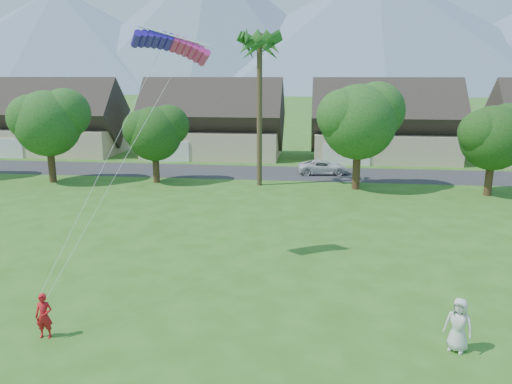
% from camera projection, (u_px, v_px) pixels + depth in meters
% --- Properties ---
extents(street, '(90.00, 7.00, 0.01)m').
position_uv_depth(street, '(287.00, 173.00, 47.37)').
color(street, '#2D2D30').
rests_on(street, ground).
extents(kite_flyer, '(0.65, 0.47, 1.66)m').
position_uv_depth(kite_flyer, '(44.00, 316.00, 17.66)').
color(kite_flyer, red).
rests_on(kite_flyer, ground).
extents(watcher, '(1.10, 0.97, 1.89)m').
position_uv_depth(watcher, '(459.00, 325.00, 16.79)').
color(watcher, silver).
rests_on(watcher, ground).
extents(parked_car, '(4.96, 2.70, 1.32)m').
position_uv_depth(parked_car, '(323.00, 167.00, 46.82)').
color(parked_car, silver).
rests_on(parked_car, ground).
extents(mountain_ridge, '(540.00, 240.00, 70.00)m').
position_uv_depth(mountain_ridge, '(335.00, 35.00, 257.68)').
color(mountain_ridge, slate).
rests_on(mountain_ridge, ground).
extents(houses_row, '(72.75, 8.19, 8.86)m').
position_uv_depth(houses_row, '(297.00, 127.00, 55.21)').
color(houses_row, beige).
rests_on(houses_row, ground).
extents(tree_row, '(62.27, 6.67, 8.45)m').
position_uv_depth(tree_row, '(269.00, 128.00, 40.51)').
color(tree_row, '#47301C').
rests_on(tree_row, ground).
extents(fan_palm, '(3.00, 3.00, 13.80)m').
position_uv_depth(fan_palm, '(260.00, 40.00, 39.58)').
color(fan_palm, '#4C3D26').
rests_on(fan_palm, ground).
extents(parafoil_kite, '(3.68, 1.63, 0.50)m').
position_uv_depth(parafoil_kite, '(172.00, 43.00, 22.76)').
color(parafoil_kite, '#3117AE').
rests_on(parafoil_kite, ground).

